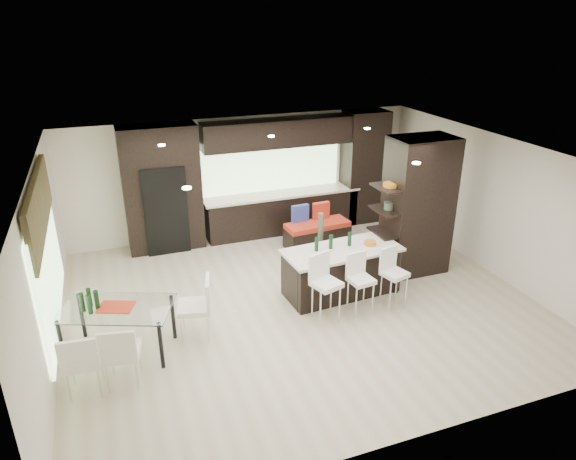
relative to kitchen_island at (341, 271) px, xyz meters
name	(u,v)px	position (x,y,z in m)	size (l,w,h in m)	color
ground	(299,301)	(-0.83, -0.03, -0.44)	(8.00, 8.00, 0.00)	#BFB092
back_wall	(244,176)	(-0.83, 3.47, 0.91)	(8.00, 0.02, 2.70)	silver
left_wall	(44,270)	(-4.83, -0.03, 0.91)	(0.02, 7.00, 2.70)	silver
right_wall	(491,204)	(3.17, -0.03, 0.91)	(0.02, 7.00, 2.70)	silver
ceiling	(301,155)	(-0.83, -0.03, 2.26)	(8.00, 7.00, 0.02)	white
window_left	(48,263)	(-4.79, 0.17, 0.91)	(0.04, 3.20, 1.90)	#B2D199
window_back	(270,165)	(-0.23, 3.43, 1.11)	(3.40, 0.04, 1.20)	#B2D199
stone_accent	(39,207)	(-4.76, 0.17, 1.81)	(0.08, 3.00, 0.80)	brown
ceiling_spots	(295,152)	(-0.83, 0.22, 2.24)	(4.00, 3.00, 0.02)	white
back_cabinetry	(270,177)	(-0.33, 3.14, 0.91)	(6.80, 0.68, 2.70)	black
refrigerator	(164,207)	(-2.73, 3.09, 0.51)	(0.90, 0.68, 1.90)	black
partition_column	(418,206)	(1.77, 0.37, 0.91)	(1.20, 0.80, 2.70)	black
kitchen_island	(341,271)	(0.00, 0.00, 0.00)	(2.12, 0.91, 0.88)	black
stool_left	(326,296)	(-0.65, -0.77, 0.04)	(0.42, 0.42, 0.96)	white
stool_mid	(360,290)	(0.00, -0.75, 0.00)	(0.39, 0.39, 0.88)	white
stool_right	(394,284)	(0.65, -0.75, 0.00)	(0.39, 0.39, 0.88)	white
bench	(317,234)	(0.41, 2.06, -0.17)	(1.43, 0.55, 0.55)	black
floor_vase	(320,245)	(-0.09, 0.78, 0.21)	(0.48, 0.48, 1.30)	#404E37
dining_table	(120,330)	(-3.92, -0.48, -0.05)	(1.61, 0.91, 0.77)	white
chair_near	(122,356)	(-3.92, -1.26, 0.02)	(0.49, 0.49, 0.91)	white
chair_far	(83,364)	(-4.43, -1.25, 0.01)	(0.49, 0.49, 0.90)	white
chair_end	(194,311)	(-2.78, -0.48, 0.03)	(0.51, 0.51, 0.94)	white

